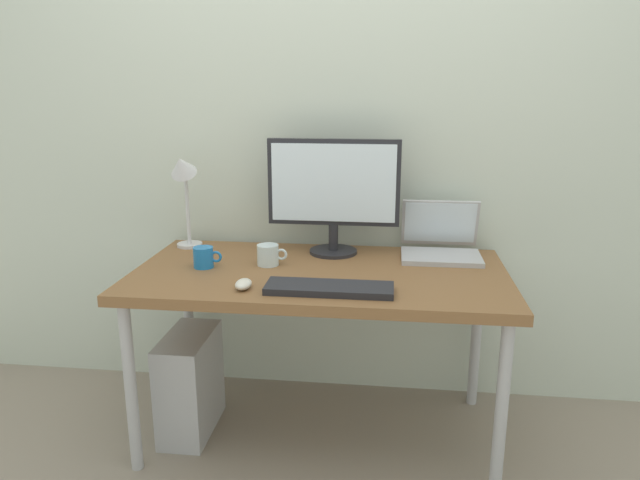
% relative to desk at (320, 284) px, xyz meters
% --- Properties ---
extents(ground_plane, '(6.00, 6.00, 0.00)m').
position_rel_desk_xyz_m(ground_plane, '(0.00, 0.00, -0.65)').
color(ground_plane, gray).
extents(back_wall, '(4.40, 0.04, 2.60)m').
position_rel_desk_xyz_m(back_wall, '(0.00, 0.43, 0.65)').
color(back_wall, silver).
rests_on(back_wall, ground_plane).
extents(desk, '(1.42, 0.75, 0.70)m').
position_rel_desk_xyz_m(desk, '(0.00, 0.00, 0.00)').
color(desk, brown).
rests_on(desk, ground_plane).
extents(monitor, '(0.54, 0.20, 0.48)m').
position_rel_desk_xyz_m(monitor, '(0.03, 0.24, 0.33)').
color(monitor, '#232328').
rests_on(monitor, desk).
extents(laptop, '(0.32, 0.29, 0.22)m').
position_rel_desk_xyz_m(laptop, '(0.47, 0.26, 0.11)').
color(laptop, '#B2B2B7').
rests_on(laptop, desk).
extents(desk_lamp, '(0.11, 0.16, 0.43)m').
position_rel_desk_xyz_m(desk_lamp, '(-0.61, 0.24, 0.36)').
color(desk_lamp, silver).
rests_on(desk_lamp, desk).
extents(keyboard, '(0.44, 0.14, 0.02)m').
position_rel_desk_xyz_m(keyboard, '(0.06, -0.23, 0.07)').
color(keyboard, '#232328').
rests_on(keyboard, desk).
extents(mouse, '(0.06, 0.09, 0.03)m').
position_rel_desk_xyz_m(mouse, '(-0.24, -0.24, 0.07)').
color(mouse, silver).
rests_on(mouse, desk).
extents(coffee_mug, '(0.11, 0.08, 0.08)m').
position_rel_desk_xyz_m(coffee_mug, '(-0.45, -0.02, 0.10)').
color(coffee_mug, '#1E72BF').
rests_on(coffee_mug, desk).
extents(glass_cup, '(0.12, 0.08, 0.08)m').
position_rel_desk_xyz_m(glass_cup, '(-0.21, 0.04, 0.10)').
color(glass_cup, silver).
rests_on(glass_cup, desk).
extents(computer_tower, '(0.18, 0.36, 0.42)m').
position_rel_desk_xyz_m(computer_tower, '(-0.53, -0.04, -0.44)').
color(computer_tower, '#B2B2B7').
rests_on(computer_tower, ground_plane).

